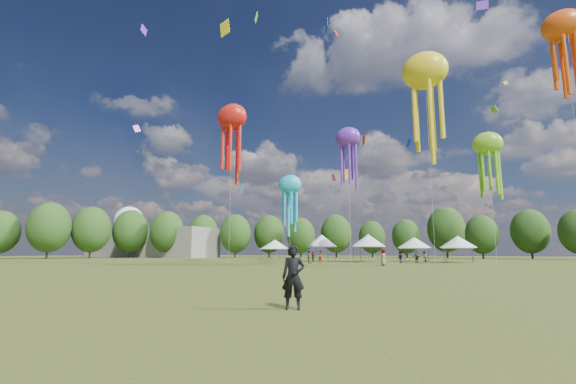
% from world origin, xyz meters
% --- Properties ---
extents(ground, '(300.00, 300.00, 0.00)m').
position_xyz_m(ground, '(0.00, 0.00, 0.00)').
color(ground, '#384416').
rests_on(ground, ground).
extents(observer_main, '(0.74, 0.63, 1.73)m').
position_xyz_m(observer_main, '(8.26, -1.05, 0.86)').
color(observer_main, black).
rests_on(observer_main, ground).
extents(spectator_near, '(1.01, 0.94, 1.65)m').
position_xyz_m(spectator_near, '(-7.73, 37.45, 0.83)').
color(spectator_near, gray).
rests_on(spectator_near, ground).
extents(spectators_far, '(16.00, 18.47, 1.90)m').
position_xyz_m(spectators_far, '(1.05, 44.27, 0.86)').
color(spectators_far, gray).
rests_on(spectators_far, ground).
extents(festival_tents, '(37.03, 10.23, 4.47)m').
position_xyz_m(festival_tents, '(-4.89, 52.90, 3.17)').
color(festival_tents, '#47474C').
rests_on(festival_tents, ground).
extents(show_kites, '(48.23, 12.76, 31.54)m').
position_xyz_m(show_kites, '(3.96, 39.20, 20.26)').
color(show_kites, '#6729B8').
rests_on(show_kites, ground).
extents(small_kites, '(74.82, 61.06, 45.03)m').
position_xyz_m(small_kites, '(-3.42, 42.21, 27.85)').
color(small_kites, '#6729B8').
rests_on(small_kites, ground).
extents(treeline, '(201.57, 95.24, 13.43)m').
position_xyz_m(treeline, '(-3.87, 62.51, 6.54)').
color(treeline, '#38281C').
rests_on(treeline, ground).
extents(hangar, '(40.00, 12.00, 8.00)m').
position_xyz_m(hangar, '(-72.00, 72.00, 4.00)').
color(hangar, gray).
rests_on(hangar, ground).
extents(radome, '(9.00, 9.00, 16.00)m').
position_xyz_m(radome, '(-88.00, 78.00, 9.99)').
color(radome, white).
rests_on(radome, ground).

